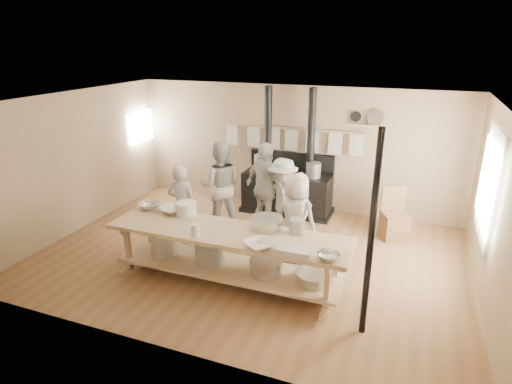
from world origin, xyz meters
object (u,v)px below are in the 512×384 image
cook_left (221,186)px  cook_center (296,218)px  cook_right (266,188)px  stove (287,188)px  cook_far_left (182,206)px  prep_table (227,251)px  chair (394,223)px  roasting_pan (295,251)px  cook_by_window (282,198)px

cook_left → cook_center: size_ratio=1.14×
cook_left → cook_right: cook_right is taller
stove → cook_far_left: stove is taller
prep_table → chair: 3.36m
stove → chair: 2.29m
prep_table → cook_far_left: size_ratio=2.41×
roasting_pan → cook_left: bearing=134.3°
cook_center → chair: cook_center is taller
cook_center → roasting_pan: bearing=121.1°
cook_by_window → prep_table: bearing=-85.8°
chair → stove: bearing=142.6°
cook_far_left → cook_center: bearing=179.9°
cook_center → prep_table: bearing=70.4°
chair → cook_right: bearing=169.7°
cook_left → cook_by_window: size_ratio=1.15×
prep_table → roasting_pan: bearing=-16.5°
cook_right → stove: bearing=-66.7°
prep_table → chair: chair is taller
prep_table → chair: (2.22, 2.51, -0.24)m
cook_right → roasting_pan: size_ratio=4.08×
cook_left → cook_by_window: (1.21, 0.05, -0.11)m
cook_right → chair: size_ratio=1.83×
cook_far_left → cook_right: 1.58m
cook_left → cook_right: bearing=172.0°
cook_far_left → cook_by_window: size_ratio=1.00×
cook_left → cook_by_window: cook_left is taller
cook_far_left → cook_center: size_ratio=0.99×
stove → cook_right: 1.15m
cook_center → roasting_pan: size_ratio=3.55×
cook_right → cook_left: bearing=38.2°
cook_far_left → roasting_pan: cook_far_left is taller
cook_far_left → chair: cook_far_left is taller
cook_by_window → cook_right: bearing=176.9°
stove → prep_table: (-0.00, -3.02, -0.00)m
prep_table → cook_center: (0.75, 1.04, 0.23)m
cook_by_window → roasting_pan: 2.32m
cook_far_left → cook_left: 0.96m
roasting_pan → cook_right: bearing=118.1°
cook_far_left → roasting_pan: bearing=148.1°
prep_table → cook_far_left: bearing=145.1°
cook_left → cook_right: size_ratio=1.00×
stove → cook_left: stove is taller
cook_center → chair: bearing=-119.2°
cook_center → cook_right: cook_right is taller
stove → roasting_pan: 3.55m
cook_left → cook_center: (1.68, -0.73, -0.11)m
stove → chair: size_ratio=2.75×
cook_far_left → cook_by_window: cook_by_window is taller
stove → roasting_pan: stove is taller
cook_by_window → cook_left: bearing=-164.9°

